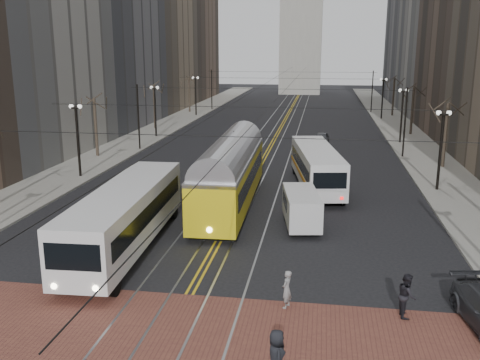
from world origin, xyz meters
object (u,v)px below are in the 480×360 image
(streetcar, at_px, (231,179))
(pedestrian_d, at_px, (68,271))
(rear_bus, at_px, (316,168))
(sedan_grey, at_px, (321,139))
(transit_bus, at_px, (126,219))
(pedestrian_c, at_px, (407,295))
(pedestrian_a, at_px, (276,357))
(cargo_van, at_px, (301,210))
(pedestrian_b, at_px, (287,289))

(streetcar, bearing_deg, pedestrian_d, -109.91)
(streetcar, height_order, rear_bus, streetcar)
(sedan_grey, distance_m, pedestrian_d, 38.88)
(transit_bus, relative_size, sedan_grey, 3.32)
(pedestrian_c, bearing_deg, transit_bus, 66.10)
(pedestrian_a, bearing_deg, pedestrian_d, 44.18)
(streetcar, distance_m, pedestrian_d, 14.55)
(streetcar, relative_size, pedestrian_a, 8.50)
(pedestrian_d, bearing_deg, cargo_van, -37.17)
(pedestrian_d, bearing_deg, sedan_grey, -9.55)
(rear_bus, xyz_separation_m, pedestrian_a, (-0.84, -24.11, -0.59))
(cargo_van, distance_m, sedan_grey, 27.43)
(pedestrian_c, bearing_deg, pedestrian_a, 134.88)
(cargo_van, distance_m, pedestrian_d, 13.78)
(transit_bus, xyz_separation_m, pedestrian_b, (8.59, -5.18, -0.82))
(pedestrian_a, bearing_deg, pedestrian_b, -17.27)
(cargo_van, distance_m, pedestrian_c, 11.00)
(streetcar, distance_m, rear_bus, 7.67)
(transit_bus, xyz_separation_m, pedestrian_c, (13.21, -5.18, -0.74))
(transit_bus, height_order, streetcar, streetcar)
(pedestrian_b, relative_size, pedestrian_d, 0.84)
(streetcar, height_order, cargo_van, streetcar)
(pedestrian_a, bearing_deg, streetcar, -3.59)
(cargo_van, relative_size, sedan_grey, 1.21)
(transit_bus, distance_m, pedestrian_d, 5.26)
(streetcar, relative_size, pedestrian_b, 9.65)
(sedan_grey, distance_m, pedestrian_b, 37.47)
(transit_bus, relative_size, cargo_van, 2.74)
(transit_bus, relative_size, rear_bus, 1.13)
(sedan_grey, bearing_deg, pedestrian_c, -80.79)
(sedan_grey, bearing_deg, pedestrian_a, -87.61)
(cargo_van, bearing_deg, pedestrian_c, -74.91)
(sedan_grey, bearing_deg, cargo_van, -88.17)
(streetcar, distance_m, sedan_grey, 24.41)
(rear_bus, bearing_deg, streetcar, -145.03)
(pedestrian_b, bearing_deg, pedestrian_d, -70.70)
(pedestrian_a, xyz_separation_m, pedestrian_c, (4.60, 5.00, -0.02))
(streetcar, height_order, pedestrian_d, streetcar)
(streetcar, xyz_separation_m, pedestrian_d, (-4.63, -13.76, -0.83))
(cargo_van, xyz_separation_m, pedestrian_c, (4.47, -10.05, -0.16))
(streetcar, height_order, sedan_grey, streetcar)
(pedestrian_d, bearing_deg, transit_bus, -1.50)
(transit_bus, height_order, pedestrian_a, transit_bus)
(streetcar, bearing_deg, sedan_grey, 74.97)
(transit_bus, bearing_deg, pedestrian_d, -99.63)
(cargo_van, bearing_deg, pedestrian_d, -142.06)
(pedestrian_b, relative_size, pedestrian_c, 0.90)
(transit_bus, distance_m, pedestrian_a, 13.35)
(transit_bus, distance_m, pedestrian_c, 14.21)
(rear_bus, xyz_separation_m, pedestrian_d, (-10.13, -19.11, -0.55))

